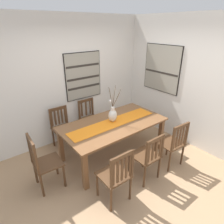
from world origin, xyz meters
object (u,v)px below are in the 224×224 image
chair_3 (173,143)px  chair_4 (116,175)px  chair_2 (89,118)px  chair_0 (43,162)px  centerpiece_vase (113,115)px  chair_1 (148,156)px  chair_5 (62,127)px  painting_on_side_wall (162,69)px  dining_table (113,127)px  painting_on_back_wall (83,76)px

chair_3 → chair_4: bearing=-179.7°
chair_2 → chair_0: bearing=-146.7°
centerpiece_vase → chair_0: 1.49m
chair_1 → chair_3: 0.64m
chair_2 → chair_3: 1.97m
chair_2 → chair_5: bearing=-178.3°
chair_4 → chair_0: bearing=128.4°
painting_on_side_wall → centerpiece_vase: bearing=-174.0°
chair_1 → chair_3: (0.64, -0.03, 0.01)m
chair_0 → painting_on_side_wall: bearing=4.3°
chair_4 → chair_5: bearing=89.7°
chair_2 → dining_table: bearing=-91.5°
chair_5 → chair_2: bearing=1.7°
centerpiece_vase → painting_on_back_wall: size_ratio=0.70×
chair_2 → painting_on_back_wall: 0.98m
chair_5 → painting_on_side_wall: bearing=-17.2°
chair_1 → painting_on_side_wall: size_ratio=0.84×
chair_4 → centerpiece_vase: bearing=54.3°
chair_4 → chair_2: bearing=69.3°
dining_table → chair_1: bearing=-88.7°
chair_1 → painting_on_back_wall: size_ratio=0.86×
dining_table → centerpiece_vase: centerpiece_vase is taller
dining_table → centerpiece_vase: (0.02, 0.05, 0.24)m
chair_2 → chair_4: 2.00m
chair_5 → painting_on_side_wall: size_ratio=0.83×
dining_table → chair_0: chair_0 is taller
dining_table → chair_5: bearing=126.4°
chair_4 → painting_on_back_wall: 2.43m
chair_2 → chair_4: bearing=-110.7°
dining_table → chair_5: 1.15m
chair_0 → chair_4: chair_0 is taller
chair_4 → painting_on_back_wall: bearing=70.5°
chair_4 → painting_on_back_wall: (0.75, 2.11, 0.93)m
chair_1 → painting_on_side_wall: painting_on_side_wall is taller
dining_table → chair_3: (0.66, -0.93, -0.16)m
chair_0 → chair_3: chair_0 is taller
painting_on_back_wall → painting_on_side_wall: bearing=-32.1°
chair_0 → painting_on_side_wall: size_ratio=0.92×
chair_1 → painting_on_back_wall: painting_on_back_wall is taller
chair_5 → painting_on_side_wall: (2.27, -0.70, 1.07)m
chair_0 → chair_4: (0.73, -0.92, -0.02)m
chair_2 → painting_on_side_wall: 2.04m
dining_table → centerpiece_vase: bearing=67.0°
chair_2 → chair_5: 0.70m
painting_on_side_wall → chair_2: bearing=155.3°
chair_0 → chair_3: size_ratio=1.06×
painting_on_back_wall → chair_3: bearing=-74.1°
centerpiece_vase → chair_5: size_ratio=0.83×
chair_0 → painting_on_side_wall: (3.01, 0.23, 1.04)m
chair_0 → chair_5: size_ratio=1.10×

